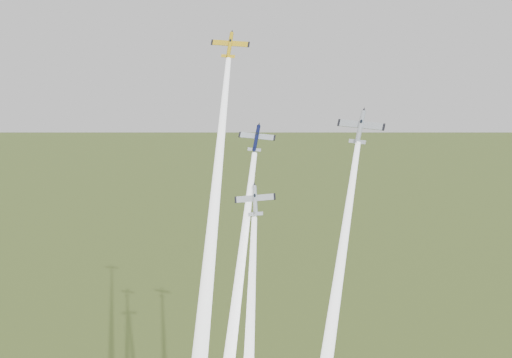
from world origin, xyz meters
name	(u,v)px	position (x,y,z in m)	size (l,w,h in m)	color
plane_yellow	(230,45)	(-9.94, 4.85, 115.08)	(7.34, 7.28, 1.15)	yellow
smoke_trail_yellow	(212,235)	(-3.05, -17.21, 84.52)	(2.81, 2.81, 70.22)	white
plane_navy	(256,138)	(-2.90, 1.05, 98.22)	(6.84, 6.78, 1.07)	#0D123C
smoke_trail_navy	(230,355)	(2.35, -22.07, 66.86)	(2.81, 2.81, 72.23)	white
plane_silver_right	(360,127)	(15.48, 4.88, 100.62)	(8.42, 8.36, 1.32)	#B0B7BE
smoke_trail_silver_right	(330,336)	(17.22, -17.55, 70.87)	(2.81, 2.81, 68.19)	white
plane_silver_low	(255,200)	(0.23, -6.96, 88.40)	(7.16, 7.10, 1.12)	silver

